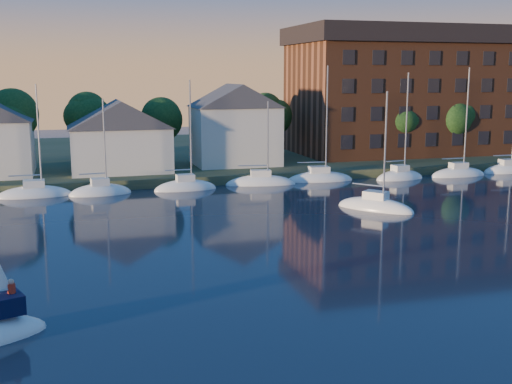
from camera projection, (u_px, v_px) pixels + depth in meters
name	position (u px, v px, depth m)	size (l,w,h in m)	color
shoreline_land	(154.00, 158.00, 92.38)	(160.00, 50.00, 2.00)	#344226
wooden_dock	(181.00, 184.00, 70.67)	(120.00, 3.00, 1.00)	brown
clubhouse_centre	(120.00, 135.00, 72.81)	(11.55, 8.40, 8.08)	silver
clubhouse_east	(235.00, 124.00, 78.39)	(10.50, 8.40, 9.80)	silver
condo_block	(402.00, 90.00, 90.48)	(31.00, 17.00, 17.40)	brown
tree_line	(181.00, 113.00, 80.31)	(93.40, 5.40, 8.90)	#372519
moored_fleet	(222.00, 186.00, 68.92)	(95.50, 2.40, 12.05)	white
drifting_sailboat_right	(375.00, 208.00, 57.48)	(6.50, 7.25, 11.60)	white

